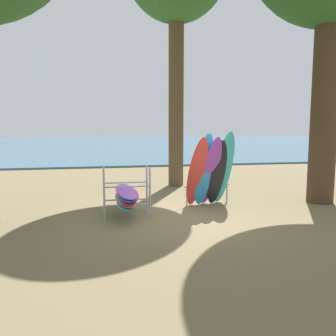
% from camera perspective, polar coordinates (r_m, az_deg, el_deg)
% --- Properties ---
extents(ground_plane, '(80.00, 80.00, 0.00)m').
position_cam_1_polar(ground_plane, '(8.91, 2.47, -7.87)').
color(ground_plane, brown).
extents(lake_water, '(80.00, 36.00, 0.10)m').
position_cam_1_polar(lake_water, '(36.53, -7.36, 3.68)').
color(lake_water, '#38607A').
rests_on(lake_water, ground).
extents(leaning_board_pile, '(1.47, 1.08, 2.10)m').
position_cam_1_polar(leaning_board_pile, '(9.91, 6.82, -0.53)').
color(leaning_board_pile, red).
rests_on(leaning_board_pile, ground).
extents(board_storage_rack, '(1.15, 2.13, 1.25)m').
position_cam_1_polar(board_storage_rack, '(8.96, -6.63, -4.39)').
color(board_storage_rack, '#9EA0A5').
rests_on(board_storage_rack, ground).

